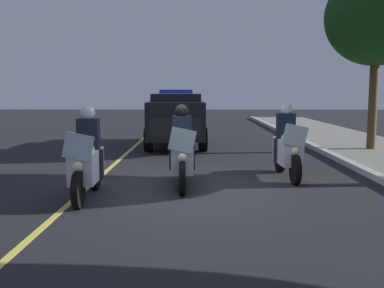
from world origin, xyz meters
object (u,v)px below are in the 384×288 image
(police_motorcycle_lead_right, at_px, (182,153))
(police_motorcycle_trailing, at_px, (287,148))
(tree_far_back, at_px, (377,17))
(police_suv, at_px, (176,117))
(police_motorcycle_lead_left, at_px, (87,161))

(police_motorcycle_lead_right, bearing_deg, police_motorcycle_trailing, 112.04)
(police_motorcycle_lead_right, distance_m, tree_far_back, 8.95)
(police_motorcycle_trailing, distance_m, police_suv, 6.67)
(police_suv, bearing_deg, tree_far_back, 76.91)
(police_suv, xyz_separation_m, tree_far_back, (1.52, 6.53, 3.28))
(police_motorcycle_trailing, xyz_separation_m, tree_far_back, (-4.50, 3.69, 3.65))
(police_motorcycle_lead_left, bearing_deg, police_motorcycle_lead_right, 120.72)
(police_motorcycle_lead_right, height_order, police_suv, police_suv)
(police_motorcycle_lead_left, height_order, police_suv, police_suv)
(police_motorcycle_lead_right, height_order, police_motorcycle_trailing, same)
(police_motorcycle_trailing, relative_size, police_suv, 0.43)
(police_motorcycle_lead_left, distance_m, police_motorcycle_trailing, 4.58)
(police_motorcycle_lead_right, xyz_separation_m, tree_far_back, (-5.47, 6.08, 3.65))
(police_suv, bearing_deg, police_motorcycle_trailing, 25.26)
(police_motorcycle_lead_left, height_order, police_motorcycle_lead_right, same)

